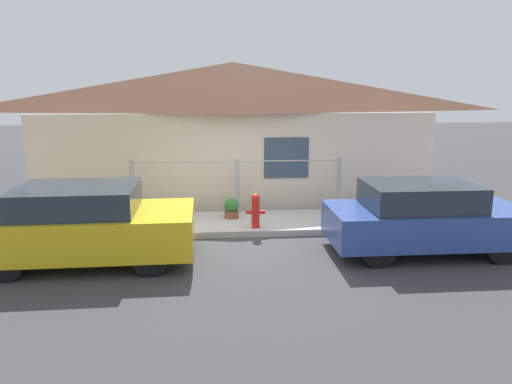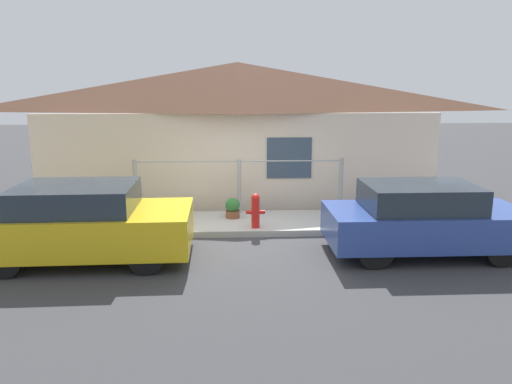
{
  "view_description": "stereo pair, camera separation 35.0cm",
  "coord_description": "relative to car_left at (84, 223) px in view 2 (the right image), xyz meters",
  "views": [
    {
      "loc": [
        -0.53,
        -9.84,
        3.11
      ],
      "look_at": [
        0.33,
        0.3,
        0.9
      ],
      "focal_mm": 35.0,
      "sensor_mm": 36.0,
      "label": 1
    },
    {
      "loc": [
        -0.18,
        -9.86,
        3.11
      ],
      "look_at": [
        0.33,
        0.3,
        0.9
      ],
      "focal_mm": 35.0,
      "sensor_mm": 36.0,
      "label": 2
    }
  ],
  "objects": [
    {
      "name": "house",
      "position": [
        2.81,
        4.41,
        2.17
      ],
      "size": [
        10.36,
        2.23,
        3.66
      ],
      "color": "beige",
      "rests_on": "ground_plane"
    },
    {
      "name": "car_left",
      "position": [
        0.0,
        0.0,
        0.0
      ],
      "size": [
        3.73,
        1.87,
        1.38
      ],
      "rotation": [
        0.0,
        0.0,
        0.02
      ],
      "color": "gold",
      "rests_on": "ground_plane"
    },
    {
      "name": "fence",
      "position": [
        2.81,
        2.72,
        0.14
      ],
      "size": [
        4.9,
        0.1,
        1.27
      ],
      "color": "#999993",
      "rests_on": "sidewalk"
    },
    {
      "name": "ground_plane",
      "position": [
        2.81,
        1.16,
        -0.69
      ],
      "size": [
        60.0,
        60.0,
        0.0
      ],
      "primitive_type": "plane",
      "color": "#38383A"
    },
    {
      "name": "fire_hydrant",
      "position": [
        3.12,
        1.43,
        -0.17
      ],
      "size": [
        0.41,
        0.18,
        0.73
      ],
      "color": "red",
      "rests_on": "sidewalk"
    },
    {
      "name": "car_right",
      "position": [
        6.16,
        0.0,
        -0.02
      ],
      "size": [
        3.62,
        1.64,
        1.33
      ],
      "rotation": [
        0.0,
        0.0,
        -0.0
      ],
      "color": "#2D4793",
      "rests_on": "ground_plane"
    },
    {
      "name": "potted_plant_near_hydrant",
      "position": [
        2.65,
        2.25,
        -0.33
      ],
      "size": [
        0.33,
        0.33,
        0.46
      ],
      "color": "brown",
      "rests_on": "sidewalk"
    },
    {
      "name": "potted_plant_by_fence",
      "position": [
        0.07,
        2.19,
        -0.18
      ],
      "size": [
        0.52,
        0.52,
        0.67
      ],
      "color": "#9E5638",
      "rests_on": "sidewalk"
    },
    {
      "name": "sidewalk",
      "position": [
        2.81,
        2.02,
        -0.62
      ],
      "size": [
        24.0,
        1.71,
        0.14
      ],
      "color": "#B2AFA8",
      "rests_on": "ground_plane"
    }
  ]
}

